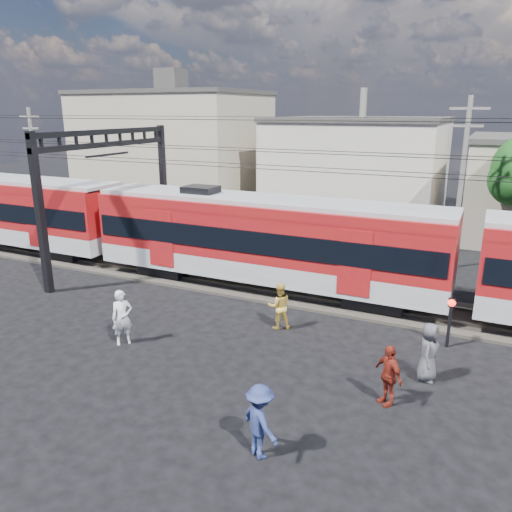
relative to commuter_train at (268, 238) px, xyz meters
The scene contains 16 objects.
ground 8.45m from the commuter_train, 80.90° to the right, with size 120.00×120.00×0.00m, color black.
track_bed 2.67m from the commuter_train, ahead, with size 70.00×3.40×0.12m, color #2D2823.
rail_near 2.67m from the commuter_train, 30.33° to the right, with size 70.00×0.12×0.12m, color #59544C.
rail_far 2.67m from the commuter_train, 30.33° to the left, with size 70.00×0.12×0.12m, color #59544C.
commuter_train is the anchor object (origin of this frame).
catenary 7.86m from the commuter_train, behind, with size 70.00×9.30×7.52m.
building_west 22.54m from the commuter_train, 134.49° to the left, with size 14.28×10.20×9.30m.
building_midwest 19.05m from the commuter_train, 92.16° to the left, with size 12.24×12.24×7.30m.
utility_pole_mid 10.32m from the commuter_train, 43.87° to the left, with size 1.80×0.24×8.50m.
utility_pole_west 21.65m from the commuter_train, 163.85° to the left, with size 1.80×0.24×8.00m.
pedestrian_a 7.66m from the commuter_train, 107.94° to the right, with size 0.71×0.47×1.95m, color silver.
pedestrian_b 4.50m from the commuter_train, 60.48° to the right, with size 0.86×0.67×1.76m, color gold.
pedestrian_c 11.48m from the commuter_train, 66.99° to the right, with size 1.19×0.69×1.85m, color navy.
pedestrian_d 9.82m from the commuter_train, 46.27° to the right, with size 1.03×0.43×1.77m, color maroon.
pedestrian_e 9.29m from the commuter_train, 34.66° to the right, with size 0.90×0.58×1.84m, color #47464B.
crossing_signal 8.42m from the commuter_train, 18.35° to the right, with size 0.26×0.26×1.79m.
Camera 1 is at (7.34, -11.53, 7.85)m, focal length 35.00 mm.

